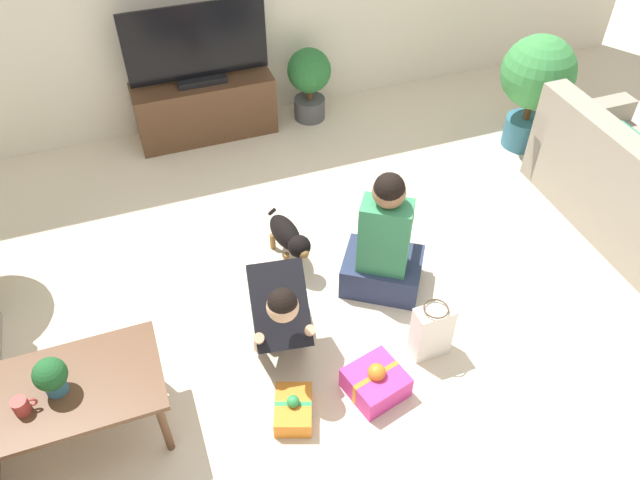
% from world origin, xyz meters
% --- Properties ---
extents(ground_plane, '(16.00, 16.00, 0.00)m').
position_xyz_m(ground_plane, '(0.00, 0.00, 0.00)').
color(ground_plane, beige).
extents(coffee_table, '(0.97, 0.58, 0.47)m').
position_xyz_m(coffee_table, '(-1.59, -0.36, 0.42)').
color(coffee_table, brown).
rests_on(coffee_table, ground_plane).
extents(tv_console, '(1.21, 0.39, 0.53)m').
position_xyz_m(tv_console, '(-0.30, 2.37, 0.26)').
color(tv_console, brown).
rests_on(tv_console, ground_plane).
extents(tv, '(1.18, 0.20, 0.67)m').
position_xyz_m(tv, '(-0.30, 2.37, 0.83)').
color(tv, black).
rests_on(tv, tv_console).
extents(potted_plant_corner_right, '(0.60, 0.60, 1.00)m').
position_xyz_m(potted_plant_corner_right, '(2.28, 1.27, 0.63)').
color(potted_plant_corner_right, '#336B84').
rests_on(potted_plant_corner_right, ground_plane).
extents(potted_plant_back_right, '(0.39, 0.39, 0.68)m').
position_xyz_m(potted_plant_back_right, '(0.66, 2.32, 0.40)').
color(potted_plant_back_right, '#4C4C51').
rests_on(potted_plant_back_right, ground_plane).
extents(person_kneeling, '(0.43, 0.81, 0.77)m').
position_xyz_m(person_kneeling, '(-0.38, -0.08, 0.33)').
color(person_kneeling, '#23232D').
rests_on(person_kneeling, ground_plane).
extents(person_sitting, '(0.65, 0.62, 0.99)m').
position_xyz_m(person_sitting, '(0.41, 0.12, 0.37)').
color(person_sitting, '#283351').
rests_on(person_sitting, ground_plane).
extents(dog, '(0.23, 0.57, 0.35)m').
position_xyz_m(dog, '(-0.10, 0.58, 0.23)').
color(dog, black).
rests_on(dog, ground_plane).
extents(gift_box_a, '(0.38, 0.37, 0.24)m').
position_xyz_m(gift_box_a, '(0.04, -0.64, 0.09)').
color(gift_box_a, '#CC3389').
rests_on(gift_box_a, ground_plane).
extents(gift_box_b, '(0.30, 0.34, 0.18)m').
position_xyz_m(gift_box_b, '(-0.47, -0.63, 0.06)').
color(gift_box_b, orange).
rests_on(gift_box_b, ground_plane).
extents(gift_bag_a, '(0.24, 0.16, 0.41)m').
position_xyz_m(gift_bag_a, '(0.47, -0.48, 0.20)').
color(gift_bag_a, white).
rests_on(gift_bag_a, ground_plane).
extents(mug, '(0.12, 0.08, 0.09)m').
position_xyz_m(mug, '(-1.78, -0.43, 0.52)').
color(mug, '#B23D38').
rests_on(mug, coffee_table).
extents(tabletop_plant, '(0.17, 0.17, 0.22)m').
position_xyz_m(tabletop_plant, '(-1.62, -0.36, 0.59)').
color(tabletop_plant, '#336B84').
rests_on(tabletop_plant, coffee_table).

